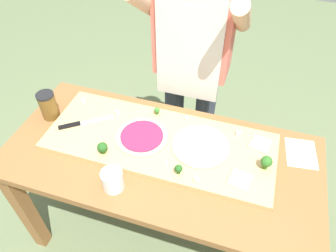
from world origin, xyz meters
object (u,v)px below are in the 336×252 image
object	(u,v)px
pizza_whole_beet_magenta	(142,137)
broccoli_floret_front_right	(157,110)
cheese_crumble_a	(117,113)
cook_center	(192,55)
cheese_crumble_b	(83,100)
chefs_knife	(78,124)
cheese_crumble_e	(166,162)
pizza_slice_near_left	(260,144)
flour_cup	(113,181)
sauce_jar	(48,105)
broccoli_floret_back_right	(179,169)
prep_table	(161,169)
pizza_slice_center	(240,180)
broccoli_floret_front_left	(266,162)
cheese_crumble_f	(187,118)
cheese_crumble_c	(196,180)
pizza_whole_cheese_artichoke	(201,146)
broccoli_floret_back_mid	(102,148)
cheese_crumble_d	(238,133)
recipe_note	(301,153)

from	to	relation	value
pizza_whole_beet_magenta	broccoli_floret_front_right	size ratio (longest dim) A/B	5.84
cheese_crumble_a	cook_center	world-z (taller)	cook_center
pizza_whole_beet_magenta	cheese_crumble_b	world-z (taller)	cheese_crumble_b
chefs_knife	cheese_crumble_e	size ratio (longest dim) A/B	16.83
pizza_slice_near_left	cheese_crumble_a	world-z (taller)	cheese_crumble_a
flour_cup	sauce_jar	world-z (taller)	sauce_jar
pizza_slice_near_left	broccoli_floret_back_right	bearing A→B (deg)	-139.60
prep_table	pizza_whole_beet_magenta	world-z (taller)	pizza_whole_beet_magenta
pizza_slice_center	pizza_slice_near_left	xyz separation A→B (m)	(0.06, 0.24, 0.00)
broccoli_floret_front_left	flour_cup	size ratio (longest dim) A/B	0.73
cheese_crumble_f	cook_center	world-z (taller)	cook_center
cheese_crumble_c	cook_center	world-z (taller)	cook_center
pizza_whole_cheese_artichoke	cheese_crumble_b	world-z (taller)	cheese_crumble_b
cook_center	sauce_jar	bearing A→B (deg)	-144.58
pizza_slice_center	broccoli_floret_back_mid	distance (m)	0.64
pizza_slice_near_left	cheese_crumble_d	xyz separation A→B (m)	(-0.11, 0.03, 0.00)
broccoli_floret_back_mid	pizza_slice_near_left	bearing A→B (deg)	21.41
broccoli_floret_front_left	cheese_crumble_a	world-z (taller)	broccoli_floret_front_left
broccoli_floret_front_left	cheese_crumble_c	size ratio (longest dim) A/B	3.30
pizza_slice_center	flour_cup	xyz separation A→B (m)	(-0.52, -0.18, 0.01)
broccoli_floret_back_right	recipe_note	xyz separation A→B (m)	(0.52, 0.31, -0.05)
broccoli_floret_front_left	cheese_crumble_a	bearing A→B (deg)	170.84
broccoli_floret_front_right	cook_center	distance (m)	0.36
broccoli_floret_back_right	cook_center	size ratio (longest dim) A/B	0.03
cheese_crumble_d	flour_cup	distance (m)	0.65
cheese_crumble_e	flour_cup	bearing A→B (deg)	-136.77
flour_cup	sauce_jar	size ratio (longest dim) A/B	0.64
cheese_crumble_f	broccoli_floret_back_right	bearing A→B (deg)	-80.59
pizza_slice_near_left	cheese_crumble_a	xyz separation A→B (m)	(-0.74, -0.01, 0.00)
flour_cup	cheese_crumble_e	bearing A→B (deg)	43.23
cheese_crumble_d	cheese_crumble_e	world-z (taller)	cheese_crumble_d
cheese_crumble_e	cook_center	world-z (taller)	cook_center
pizza_whole_beet_magenta	pizza_slice_center	size ratio (longest dim) A/B	2.82
broccoli_floret_back_right	cheese_crumble_b	world-z (taller)	broccoli_floret_back_right
chefs_knife	broccoli_floret_back_right	xyz separation A→B (m)	(0.57, -0.14, 0.02)
pizza_whole_beet_magenta	broccoli_floret_back_right	size ratio (longest dim) A/B	5.22
cheese_crumble_d	cheese_crumble_a	bearing A→B (deg)	-176.25
broccoli_floret_front_left	cheese_crumble_d	bearing A→B (deg)	130.99
pizza_whole_beet_magenta	cheese_crumble_a	bearing A→B (deg)	147.02
recipe_note	broccoli_floret_front_right	bearing A→B (deg)	177.94
broccoli_floret_back_right	cheese_crumble_d	xyz separation A→B (m)	(0.22, 0.31, -0.02)
cheese_crumble_e	broccoli_floret_front_left	bearing A→B (deg)	14.52
prep_table	cheese_crumble_c	size ratio (longest dim) A/B	69.61
flour_cup	broccoli_floret_back_right	bearing A→B (deg)	28.84
cheese_crumble_b	cheese_crumble_e	distance (m)	0.63
chefs_knife	flour_cup	distance (m)	0.42
pizza_whole_beet_magenta	flour_cup	bearing A→B (deg)	-94.19
cook_center	cheese_crumble_a	bearing A→B (deg)	-130.27
pizza_slice_near_left	recipe_note	distance (m)	0.20
chefs_knife	broccoli_floret_back_right	world-z (taller)	broccoli_floret_back_right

